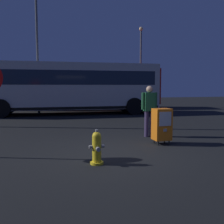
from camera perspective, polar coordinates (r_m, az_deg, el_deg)
ground_plane at (r=6.43m, az=0.40°, el=-9.10°), size 60.00×60.00×0.00m
fire_hydrant at (r=5.46m, az=-3.42°, el=-8.00°), size 0.33×0.32×0.75m
newspaper_box_primary at (r=7.44m, az=11.05°, el=-2.71°), size 0.48×0.42×1.02m
pedestrian at (r=8.44m, az=8.33°, el=0.89°), size 0.55×0.22×1.67m
bus_near at (r=15.57m, az=-9.45°, el=5.83°), size 10.63×3.27×3.00m
bus_far at (r=19.35m, az=-5.29°, el=5.83°), size 10.74×3.86×3.00m
street_light_near_right at (r=21.14m, az=6.43°, el=11.35°), size 0.32×0.32×6.40m
street_light_far_left at (r=16.63m, az=-16.38°, el=14.79°), size 0.32×0.32×7.55m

